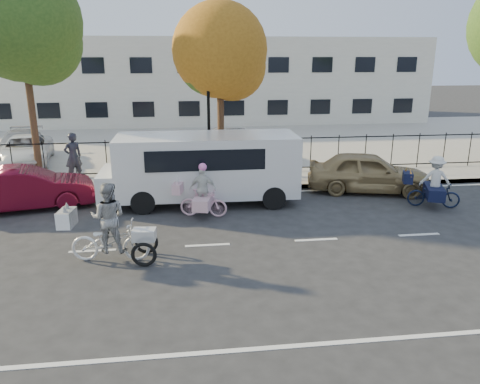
{
  "coord_description": "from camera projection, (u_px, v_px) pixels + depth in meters",
  "views": [
    {
      "loc": [
        -0.59,
        -11.62,
        4.94
      ],
      "look_at": [
        1.03,
        1.2,
        1.1
      ],
      "focal_mm": 35.0,
      "sensor_mm": 36.0,
      "label": 1
    }
  ],
  "objects": [
    {
      "name": "sidewalk",
      "position": [
        198.0,
        183.0,
        18.31
      ],
      "size": [
        60.0,
        2.2,
        0.15
      ],
      "primitive_type": "cube",
      "color": "#A8A399",
      "rests_on": "ground"
    },
    {
      "name": "tree_mid",
      "position": [
        223.0,
        55.0,
        18.67
      ],
      "size": [
        3.8,
        3.8,
        6.97
      ],
      "color": "#442D1D",
      "rests_on": "ground"
    },
    {
      "name": "street_sign",
      "position": [
        150.0,
        147.0,
        18.37
      ],
      "size": [
        0.85,
        0.06,
        1.8
      ],
      "color": "black",
      "rests_on": "sidewalk"
    },
    {
      "name": "tree_west",
      "position": [
        26.0,
        27.0,
        17.93
      ],
      "size": [
        4.6,
        4.6,
        8.43
      ],
      "color": "#442D1D",
      "rests_on": "ground"
    },
    {
      "name": "lot_car_b",
      "position": [
        25.0,
        150.0,
        20.95
      ],
      "size": [
        2.79,
        4.82,
        1.26
      ],
      "primitive_type": "imported",
      "rotation": [
        0.0,
        0.0,
        0.16
      ],
      "color": "white",
      "rests_on": "parking_lot"
    },
    {
      "name": "white_van",
      "position": [
        204.0,
        166.0,
        15.79
      ],
      "size": [
        6.58,
        2.29,
        2.33
      ],
      "rotation": [
        0.0,
        0.0,
        -0.01
      ],
      "color": "white",
      "rests_on": "ground"
    },
    {
      "name": "unicorn_bike",
      "position": [
        202.0,
        197.0,
        14.57
      ],
      "size": [
        1.75,
        1.26,
        1.73
      ],
      "rotation": [
        0.0,
        0.0,
        1.32
      ],
      "color": "#FABED3",
      "rests_on": "ground"
    },
    {
      "name": "lot_car_a",
      "position": [
        20.0,
        145.0,
        21.98
      ],
      "size": [
        2.31,
        4.61,
        1.29
      ],
      "primitive_type": "imported",
      "rotation": [
        0.0,
        0.0,
        0.12
      ],
      "color": "#9A9CA2",
      "rests_on": "parking_lot"
    },
    {
      "name": "ground",
      "position": [
        208.0,
        245.0,
        12.53
      ],
      "size": [
        120.0,
        120.0,
        0.0
      ],
      "primitive_type": "plane",
      "color": "#333334"
    },
    {
      "name": "curb",
      "position": [
        199.0,
        190.0,
        17.31
      ],
      "size": [
        60.0,
        0.1,
        0.15
      ],
      "primitive_type": "cube",
      "color": "#A8A399",
      "rests_on": "ground"
    },
    {
      "name": "road_markings",
      "position": [
        208.0,
        245.0,
        12.53
      ],
      "size": [
        60.0,
        9.52,
        0.01
      ],
      "primitive_type": null,
      "color": "silver",
      "rests_on": "ground"
    },
    {
      "name": "lamppost",
      "position": [
        208.0,
        102.0,
        18.17
      ],
      "size": [
        0.36,
        0.36,
        4.33
      ],
      "color": "black",
      "rests_on": "sidewalk"
    },
    {
      "name": "bull_bike",
      "position": [
        434.0,
        187.0,
        15.48
      ],
      "size": [
        1.93,
        1.36,
        1.74
      ],
      "rotation": [
        0.0,
        0.0,
        1.22
      ],
      "color": "black",
      "rests_on": "ground"
    },
    {
      "name": "lot_car_c",
      "position": [
        228.0,
        145.0,
        21.8
      ],
      "size": [
        2.3,
        4.4,
        1.38
      ],
      "primitive_type": "imported",
      "rotation": [
        0.0,
        0.0,
        -0.21
      ],
      "color": "#494C51",
      "rests_on": "parking_lot"
    },
    {
      "name": "building",
      "position": [
        187.0,
        80.0,
        35.45
      ],
      "size": [
        34.0,
        10.0,
        6.0
      ],
      "primitive_type": "cube",
      "color": "silver",
      "rests_on": "ground"
    },
    {
      "name": "pedestrian",
      "position": [
        73.0,
        157.0,
        18.11
      ],
      "size": [
        0.82,
        0.76,
        1.89
      ],
      "primitive_type": "imported",
      "rotation": [
        0.0,
        0.0,
        3.73
      ],
      "color": "black",
      "rests_on": "sidewalk"
    },
    {
      "name": "iron_fence",
      "position": [
        197.0,
        156.0,
        19.12
      ],
      "size": [
        58.0,
        0.06,
        1.5
      ],
      "primitive_type": null,
      "color": "black",
      "rests_on": "sidewalk"
    },
    {
      "name": "gold_sedan",
      "position": [
        368.0,
        172.0,
        17.2
      ],
      "size": [
        4.66,
        2.78,
        1.49
      ],
      "primitive_type": "imported",
      "rotation": [
        0.0,
        0.0,
        1.32
      ],
      "color": "#9E8555",
      "rests_on": "ground"
    },
    {
      "name": "parking_lot",
      "position": [
        192.0,
        142.0,
        26.77
      ],
      "size": [
        60.0,
        15.6,
        0.15
      ],
      "primitive_type": "cube",
      "color": "#A8A399",
      "rests_on": "ground"
    },
    {
      "name": "red_sedan",
      "position": [
        26.0,
        188.0,
        15.26
      ],
      "size": [
        4.5,
        2.42,
        1.41
      ],
      "primitive_type": "imported",
      "rotation": [
        0.0,
        0.0,
        1.8
      ],
      "color": "#590A1C",
      "rests_on": "ground"
    },
    {
      "name": "zebra_trike",
      "position": [
        110.0,
        231.0,
        11.42
      ],
      "size": [
        2.35,
        0.99,
        2.0
      ],
      "rotation": [
        0.0,
        0.0,
        1.47
      ],
      "color": "white",
      "rests_on": "ground"
    }
  ]
}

